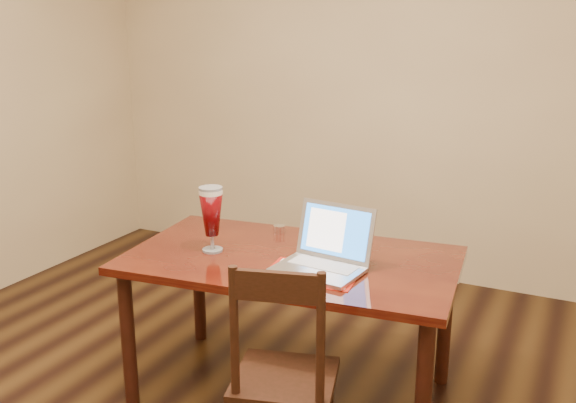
% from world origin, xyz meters
% --- Properties ---
extents(room_shell, '(4.51, 5.01, 2.71)m').
position_xyz_m(room_shell, '(0.00, 0.00, 1.76)').
color(room_shell, tan).
rests_on(room_shell, ground).
extents(dining_table, '(1.56, 0.98, 1.00)m').
position_xyz_m(dining_table, '(0.03, 0.77, 0.63)').
color(dining_table, '#51180A').
rests_on(dining_table, ground).
extents(dining_chair, '(0.47, 0.45, 0.91)m').
position_xyz_m(dining_chair, '(0.26, 0.25, 0.43)').
color(dining_chair, black).
rests_on(dining_chair, ground).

